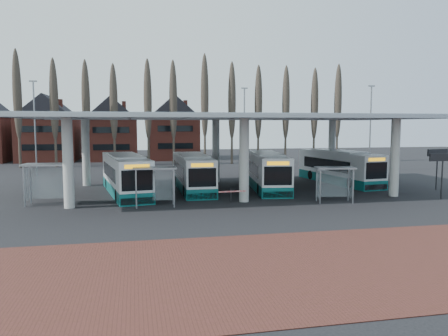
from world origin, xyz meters
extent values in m
plane|color=black|center=(0.00, 0.00, 0.00)|extent=(140.00, 140.00, 0.00)
cube|color=#532721|center=(0.00, -12.00, 0.01)|extent=(70.00, 10.00, 0.03)
cylinder|color=beige|center=(-12.00, 2.50, 3.00)|extent=(0.70, 0.70, 6.00)
cylinder|color=beige|center=(-12.00, 13.50, 3.00)|extent=(0.70, 0.70, 6.00)
cylinder|color=beige|center=(0.00, 2.50, 3.00)|extent=(0.70, 0.70, 6.00)
cylinder|color=beige|center=(0.00, 13.50, 3.00)|extent=(0.70, 0.70, 6.00)
cylinder|color=beige|center=(12.00, 2.50, 3.00)|extent=(0.70, 0.70, 6.00)
cylinder|color=beige|center=(12.00, 13.50, 3.00)|extent=(0.70, 0.70, 6.00)
cube|color=gray|center=(0.00, 8.00, 6.25)|extent=(32.00, 16.00, 0.12)
cube|color=silver|center=(0.00, 8.00, 6.32)|extent=(31.50, 15.50, 0.04)
cone|color=#473D33|center=(-22.00, 33.00, 7.25)|extent=(0.36, 0.36, 14.50)
ellipsoid|color=#473D33|center=(-22.00, 33.00, 8.99)|extent=(1.10, 1.10, 11.02)
cone|color=#473D33|center=(-18.00, 33.00, 7.25)|extent=(0.36, 0.36, 14.50)
ellipsoid|color=#473D33|center=(-18.00, 33.00, 8.99)|extent=(1.10, 1.10, 11.02)
cone|color=#473D33|center=(-14.00, 33.00, 7.25)|extent=(0.36, 0.36, 14.50)
ellipsoid|color=#473D33|center=(-14.00, 33.00, 8.99)|extent=(1.10, 1.10, 11.02)
cone|color=#473D33|center=(-10.00, 33.00, 7.25)|extent=(0.36, 0.36, 14.50)
ellipsoid|color=#473D33|center=(-10.00, 33.00, 8.99)|extent=(1.10, 1.10, 11.02)
cone|color=#473D33|center=(-6.00, 33.00, 7.25)|extent=(0.36, 0.36, 14.50)
ellipsoid|color=#473D33|center=(-6.00, 33.00, 8.99)|extent=(1.10, 1.10, 11.02)
cone|color=#473D33|center=(-2.00, 33.00, 7.25)|extent=(0.36, 0.36, 14.50)
ellipsoid|color=#473D33|center=(-2.00, 33.00, 8.99)|extent=(1.10, 1.10, 11.02)
cone|color=#473D33|center=(2.00, 33.00, 7.25)|extent=(0.36, 0.36, 14.50)
ellipsoid|color=#473D33|center=(2.00, 33.00, 8.99)|extent=(1.10, 1.10, 11.02)
cone|color=#473D33|center=(6.00, 33.00, 7.25)|extent=(0.36, 0.36, 14.50)
ellipsoid|color=#473D33|center=(6.00, 33.00, 8.99)|extent=(1.10, 1.10, 11.02)
cone|color=#473D33|center=(10.00, 33.00, 7.25)|extent=(0.36, 0.36, 14.50)
ellipsoid|color=#473D33|center=(10.00, 33.00, 8.99)|extent=(1.10, 1.10, 11.02)
cone|color=#473D33|center=(14.00, 33.00, 7.25)|extent=(0.36, 0.36, 14.50)
ellipsoid|color=#473D33|center=(14.00, 33.00, 8.99)|extent=(1.10, 1.10, 11.02)
cone|color=#473D33|center=(18.00, 33.00, 7.25)|extent=(0.36, 0.36, 14.50)
ellipsoid|color=#473D33|center=(18.00, 33.00, 8.99)|extent=(1.10, 1.10, 11.02)
cone|color=#473D33|center=(22.00, 33.00, 7.25)|extent=(0.36, 0.36, 14.50)
ellipsoid|color=#473D33|center=(22.00, 33.00, 8.99)|extent=(1.10, 1.10, 11.02)
cube|color=brown|center=(-20.50, 44.00, 3.50)|extent=(8.00, 10.00, 7.00)
pyramid|color=black|center=(-20.50, 44.00, 10.50)|extent=(8.30, 10.30, 3.50)
cube|color=brown|center=(-11.00, 44.00, 3.50)|extent=(8.00, 10.00, 7.00)
pyramid|color=black|center=(-11.00, 44.00, 10.50)|extent=(8.30, 10.30, 3.50)
cube|color=brown|center=(-1.50, 44.00, 3.50)|extent=(8.00, 10.00, 7.00)
pyramid|color=black|center=(-1.50, 44.00, 10.50)|extent=(8.30, 10.30, 3.50)
cylinder|color=slate|center=(-18.00, 22.00, 5.00)|extent=(0.16, 0.16, 10.00)
cube|color=slate|center=(-18.00, 22.00, 10.10)|extent=(0.80, 0.15, 0.15)
cylinder|color=slate|center=(6.00, 26.00, 5.00)|extent=(0.16, 0.16, 10.00)
cube|color=slate|center=(6.00, 26.00, 10.10)|extent=(0.80, 0.15, 0.15)
cylinder|color=slate|center=(20.00, 20.00, 5.00)|extent=(0.16, 0.16, 10.00)
cube|color=slate|center=(20.00, 20.00, 10.10)|extent=(0.80, 0.15, 0.15)
cube|color=white|center=(-8.43, 7.91, 1.71)|extent=(4.20, 11.64, 2.66)
cube|color=#0C5E5C|center=(-8.43, 7.91, 0.43)|extent=(4.22, 11.66, 0.86)
cube|color=white|center=(-8.43, 7.91, 3.09)|extent=(3.23, 7.10, 0.17)
cube|color=black|center=(-8.51, 8.38, 1.81)|extent=(3.73, 8.50, 1.05)
cube|color=black|center=(-7.53, 2.30, 1.76)|extent=(2.11, 0.39, 1.43)
cube|color=black|center=(-9.33, 13.52, 1.81)|extent=(2.04, 0.38, 1.14)
cube|color=#F1A10D|center=(-7.53, 2.30, 2.71)|extent=(1.68, 0.32, 0.29)
cube|color=black|center=(-7.54, 2.31, 0.33)|extent=(2.28, 0.44, 0.48)
cylinder|color=black|center=(-8.95, 4.17, 0.46)|extent=(0.41, 0.94, 0.91)
cylinder|color=black|center=(-6.78, 4.52, 0.46)|extent=(0.41, 0.94, 0.91)
cylinder|color=black|center=(-10.04, 11.02, 0.46)|extent=(0.41, 0.94, 0.91)
cylinder|color=black|center=(-7.87, 11.37, 0.46)|extent=(0.41, 0.94, 0.91)
cube|color=white|center=(-2.86, 9.01, 1.65)|extent=(2.35, 10.97, 2.56)
cube|color=#0C5E5C|center=(-2.86, 9.01, 0.41)|extent=(2.37, 10.99, 0.82)
cube|color=white|center=(-2.86, 9.01, 2.97)|extent=(2.11, 6.59, 0.16)
cube|color=black|center=(-2.86, 9.47, 1.74)|extent=(2.38, 7.90, 1.01)
cube|color=black|center=(-2.87, 3.54, 1.69)|extent=(2.05, 0.06, 1.37)
cube|color=black|center=(-2.85, 14.48, 1.74)|extent=(1.98, 0.06, 1.10)
cube|color=#F1A10D|center=(-2.87, 3.54, 2.61)|extent=(1.63, 0.05, 0.27)
cube|color=black|center=(-2.87, 3.55, 0.32)|extent=(2.21, 0.08, 0.46)
cylinder|color=black|center=(-3.92, 5.54, 0.44)|extent=(0.26, 0.88, 0.88)
cylinder|color=black|center=(-1.81, 5.53, 0.44)|extent=(0.26, 0.88, 0.88)
cylinder|color=black|center=(-3.91, 12.21, 0.44)|extent=(0.26, 0.88, 0.88)
cylinder|color=black|center=(-1.80, 12.21, 0.44)|extent=(0.26, 0.88, 0.88)
cube|color=white|center=(3.53, 8.63, 1.69)|extent=(3.93, 11.49, 2.63)
cube|color=#0C5E5C|center=(3.53, 8.63, 0.42)|extent=(3.95, 11.51, 0.84)
cube|color=white|center=(3.53, 8.63, 3.05)|extent=(3.07, 6.99, 0.17)
cube|color=black|center=(3.60, 9.10, 1.78)|extent=(3.53, 8.37, 1.03)
cube|color=black|center=(2.76, 3.07, 1.74)|extent=(2.09, 0.35, 1.41)
cube|color=black|center=(4.31, 14.19, 1.78)|extent=(2.02, 0.34, 1.13)
cube|color=#F1A10D|center=(2.76, 3.07, 2.67)|extent=(1.67, 0.28, 0.28)
cube|color=black|center=(2.76, 3.08, 0.33)|extent=(2.26, 0.39, 0.47)
cylinder|color=black|center=(1.96, 5.25, 0.45)|extent=(0.38, 0.93, 0.90)
cylinder|color=black|center=(4.11, 4.95, 0.45)|extent=(0.38, 0.93, 0.90)
cylinder|color=black|center=(2.91, 12.04, 0.45)|extent=(0.38, 0.93, 0.90)
cylinder|color=black|center=(5.06, 11.74, 0.45)|extent=(0.38, 0.93, 0.90)
cube|color=white|center=(11.39, 10.66, 1.67)|extent=(3.70, 11.37, 2.61)
cube|color=#0C5E5C|center=(11.39, 10.66, 0.42)|extent=(3.72, 11.39, 0.84)
cube|color=white|center=(11.39, 10.66, 3.02)|extent=(2.93, 6.91, 0.17)
cube|color=black|center=(11.33, 11.13, 1.77)|extent=(3.36, 8.27, 1.02)
cube|color=black|center=(12.06, 5.14, 1.72)|extent=(2.08, 0.31, 1.40)
cube|color=black|center=(10.72, 16.19, 1.77)|extent=(2.01, 0.30, 1.12)
cube|color=#F1A10D|center=(12.06, 5.14, 2.65)|extent=(1.65, 0.25, 0.28)
cube|color=black|center=(12.06, 5.15, 0.33)|extent=(2.25, 0.35, 0.47)
cylinder|color=black|center=(10.75, 7.02, 0.45)|extent=(0.37, 0.92, 0.89)
cylinder|color=black|center=(12.88, 7.28, 0.45)|extent=(0.37, 0.92, 0.89)
cylinder|color=black|center=(9.93, 13.77, 0.45)|extent=(0.37, 0.92, 0.89)
cylinder|color=black|center=(12.06, 14.03, 0.45)|extent=(0.37, 0.92, 0.89)
cube|color=gray|center=(-15.01, 3.53, 1.38)|extent=(0.10, 0.10, 2.75)
cube|color=gray|center=(-12.38, 3.25, 1.38)|extent=(0.10, 0.10, 2.75)
cube|color=gray|center=(-14.88, 4.73, 1.38)|extent=(0.10, 0.10, 2.75)
cube|color=gray|center=(-12.25, 4.45, 1.38)|extent=(0.10, 0.10, 2.75)
cube|color=gray|center=(-13.63, 3.99, 2.81)|extent=(3.23, 1.86, 0.11)
cube|color=silver|center=(-13.56, 4.65, 1.43)|extent=(2.63, 0.32, 2.20)
cube|color=silver|center=(-15.00, 4.13, 1.43)|extent=(0.17, 1.21, 2.20)
cube|color=silver|center=(-12.26, 3.84, 1.43)|extent=(0.17, 1.21, 2.20)
cube|color=gray|center=(-7.62, 1.30, 1.29)|extent=(0.09, 0.09, 2.58)
cube|color=gray|center=(-5.14, 1.22, 1.29)|extent=(0.09, 0.09, 2.58)
cube|color=gray|center=(-7.58, 2.44, 1.29)|extent=(0.09, 0.09, 2.58)
cube|color=gray|center=(-5.11, 2.36, 1.29)|extent=(0.09, 0.09, 2.58)
cube|color=gray|center=(-6.36, 1.83, 2.63)|extent=(2.94, 1.54, 0.10)
cube|color=silver|center=(-6.34, 2.45, 1.34)|extent=(2.48, 0.12, 2.06)
cube|color=silver|center=(-7.65, 1.87, 1.34)|extent=(0.08, 1.14, 2.06)
cube|color=silver|center=(-5.07, 1.79, 1.34)|extent=(0.08, 1.14, 2.06)
cube|color=gray|center=(5.04, 0.61, 1.21)|extent=(0.09, 0.09, 2.42)
cube|color=gray|center=(7.32, 0.20, 1.21)|extent=(0.09, 0.09, 2.42)
cube|color=gray|center=(5.23, 1.66, 1.21)|extent=(0.09, 0.09, 2.42)
cube|color=gray|center=(7.52, 1.25, 1.21)|extent=(0.09, 0.09, 2.42)
cube|color=gray|center=(6.28, 0.93, 2.47)|extent=(2.91, 1.82, 0.10)
cube|color=silver|center=(6.38, 1.50, 1.26)|extent=(2.29, 0.45, 1.94)
cube|color=silver|center=(5.09, 1.15, 1.26)|extent=(0.23, 1.05, 1.94)
cube|color=silver|center=(7.47, 0.71, 1.26)|extent=(0.23, 1.05, 1.94)
cylinder|color=black|center=(14.75, 0.63, 1.67)|extent=(0.10, 0.10, 3.33)
cube|color=black|center=(14.75, 0.63, 3.13)|extent=(2.30, 0.22, 0.57)
cylinder|color=black|center=(17.35, 4.58, 1.71)|extent=(0.11, 0.11, 3.41)
cube|color=black|center=(17.35, 4.58, 3.20)|extent=(2.31, 0.68, 0.59)
cube|color=black|center=(-1.00, 2.32, 0.50)|extent=(0.07, 0.07, 1.00)
cube|color=red|center=(-1.00, 1.87, 0.86)|extent=(2.00, 0.23, 0.09)
camera|label=1|loc=(-7.70, -27.69, 5.52)|focal=35.00mm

